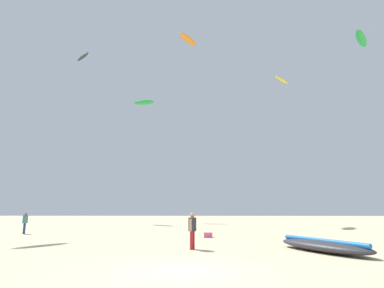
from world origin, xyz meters
name	(u,v)px	position (x,y,z in m)	size (l,w,h in m)	color
ground_plane	(182,271)	(0.00, 0.00, 0.00)	(120.00, 120.00, 0.00)	beige
person_foreground	(192,228)	(0.25, 4.97, 1.00)	(0.39, 0.54, 1.72)	#B21E23
person_midground	(25,221)	(-12.54, 13.18, 0.93)	(0.36, 0.44, 1.59)	navy
kite_grounded_near	(323,246)	(6.14, 4.18, 0.28)	(3.49, 4.95, 0.58)	#2D2D33
cooler_box	(208,235)	(1.19, 10.74, 0.16)	(0.56, 0.36, 0.32)	#E5598C
kite_aloft_0	(83,57)	(-18.52, 36.04, 26.47)	(3.44, 3.54, 0.91)	#2D2D33
kite_aloft_1	(361,39)	(18.83, 20.96, 20.39)	(3.36, 4.18, 1.05)	green
kite_aloft_2	(282,80)	(12.76, 31.28, 20.04)	(3.06, 3.22, 0.75)	yellow
kite_aloft_3	(144,102)	(-7.89, 35.28, 18.14)	(3.44, 1.66, 0.73)	green
kite_aloft_5	(188,40)	(-0.86, 31.95, 27.00)	(3.22, 4.35, 0.49)	orange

